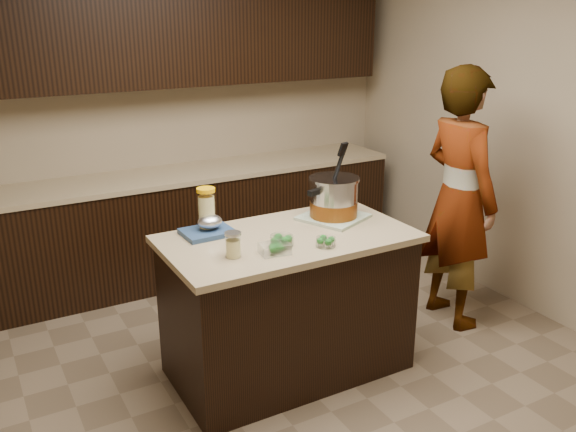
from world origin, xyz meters
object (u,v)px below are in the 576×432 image
lemonade_pitcher (207,212)px  stock_pot (334,200)px  person (459,199)px  island (288,304)px

lemonade_pitcher → stock_pot: bearing=-12.3°
person → lemonade_pitcher: bearing=85.7°
lemonade_pitcher → island: bearing=-37.2°
stock_pot → person: bearing=-20.9°
island → person: person is taller
island → lemonade_pitcher: size_ratio=5.52×
island → stock_pot: bearing=17.2°
person → island: bearing=95.4°
island → person: bearing=1.1°
stock_pot → lemonade_pitcher: size_ratio=1.70×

